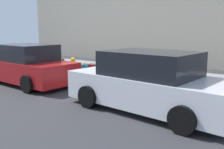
{
  "coord_description": "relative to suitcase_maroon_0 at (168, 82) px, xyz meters",
  "views": [
    {
      "loc": [
        -8.04,
        7.42,
        2.2
      ],
      "look_at": [
        -2.69,
        0.56,
        0.67
      ],
      "focal_mm": 40.95,
      "sensor_mm": 36.0,
      "label": 1
    }
  ],
  "objects": [
    {
      "name": "bollard_post",
      "position": [
        5.19,
        0.16,
        0.11
      ],
      "size": [
        0.13,
        0.13,
        0.75
      ],
      "primitive_type": "cylinder",
      "color": "brown",
      "rests_on": "sidewalk_curb"
    },
    {
      "name": "suitcase_teal_1",
      "position": [
        0.52,
        0.05,
        0.08
      ],
      "size": [
        0.51,
        0.27,
        0.75
      ],
      "color": "#0F606B",
      "rests_on": "sidewalk_curb"
    },
    {
      "name": "ground_plane",
      "position": [
        4.26,
        0.58,
        -0.4
      ],
      "size": [
        40.0,
        40.0,
        0.0
      ],
      "primitive_type": "plane",
      "color": "#333335"
    },
    {
      "name": "suitcase_black_3",
      "position": [
        1.59,
        -0.06,
        0.01
      ],
      "size": [
        0.43,
        0.22,
        0.59
      ],
      "color": "black",
      "rests_on": "sidewalk_curb"
    },
    {
      "name": "suitcase_teal_8",
      "position": [
        3.9,
        -0.05,
        0.01
      ],
      "size": [
        0.47,
        0.25,
        0.6
      ],
      "color": "#0F606B",
      "rests_on": "sidewalk_curb"
    },
    {
      "name": "suitcase_maroon_7",
      "position": [
        3.41,
        0.09,
        0.04
      ],
      "size": [
        0.41,
        0.22,
        0.66
      ],
      "color": "maroon",
      "rests_on": "sidewalk_curb"
    },
    {
      "name": "suitcase_red_4",
      "position": [
        2.05,
        0.08,
        0.12
      ],
      "size": [
        0.39,
        0.25,
        1.03
      ],
      "color": "red",
      "rests_on": "sidewalk_curb"
    },
    {
      "name": "suitcase_maroon_0",
      "position": [
        0.0,
        0.0,
        0.0
      ],
      "size": [
        0.42,
        0.2,
        0.82
      ],
      "color": "maroon",
      "rests_on": "sidewalk_curb"
    },
    {
      "name": "suitcase_olive_6",
      "position": [
        2.93,
        0.03,
        0.1
      ],
      "size": [
        0.43,
        0.28,
        0.97
      ],
      "color": "#59601E",
      "rests_on": "sidewalk_curb"
    },
    {
      "name": "fire_hydrant",
      "position": [
        4.68,
        0.01,
        0.17
      ],
      "size": [
        0.39,
        0.21,
        0.82
      ],
      "color": "#D89E0C",
      "rests_on": "sidewalk_curb"
    },
    {
      "name": "parked_car_white_0",
      "position": [
        -0.41,
        1.99,
        0.36
      ],
      "size": [
        4.76,
        2.32,
        1.63
      ],
      "color": "silver",
      "rests_on": "ground_plane"
    },
    {
      "name": "parking_meter",
      "position": [
        -0.85,
        -0.24,
        0.56
      ],
      "size": [
        0.12,
        0.09,
        1.27
      ],
      "color": "slate",
      "rests_on": "sidewalk_curb"
    },
    {
      "name": "sidewalk_curb",
      "position": [
        4.26,
        -1.92,
        -0.33
      ],
      "size": [
        18.0,
        5.0,
        0.14
      ],
      "primitive_type": "cube",
      "color": "gray",
      "rests_on": "ground_plane"
    },
    {
      "name": "suitcase_navy_2",
      "position": [
        1.07,
        -0.03,
        -0.0
      ],
      "size": [
        0.5,
        0.21,
        0.58
      ],
      "color": "navy",
      "rests_on": "sidewalk_curb"
    },
    {
      "name": "parked_car_red_1",
      "position": [
        5.29,
        1.99,
        0.36
      ],
      "size": [
        4.47,
        2.1,
        1.62
      ],
      "color": "#AD1619",
      "rests_on": "ground_plane"
    },
    {
      "name": "suitcase_silver_5",
      "position": [
        2.48,
        0.07,
        0.11
      ],
      "size": [
        0.37,
        0.2,
        0.95
      ],
      "color": "#9EA0A8",
      "rests_on": "sidewalk_curb"
    }
  ]
}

